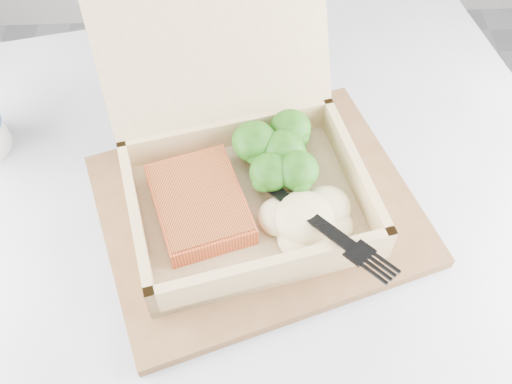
{
  "coord_description": "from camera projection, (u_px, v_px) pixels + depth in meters",
  "views": [
    {
      "loc": [
        0.11,
        0.35,
        1.28
      ],
      "look_at": [
        0.13,
        0.69,
        0.79
      ],
      "focal_mm": 40.0,
      "sensor_mm": 36.0,
      "label": 1
    }
  ],
  "objects": [
    {
      "name": "mashed_potatoes",
      "position": [
        305.0,
        218.0,
        0.58
      ],
      "size": [
        0.1,
        0.09,
        0.04
      ],
      "primitive_type": "ellipsoid",
      "color": "beige",
      "rests_on": "takeout_container"
    },
    {
      "name": "broccoli_pile",
      "position": [
        283.0,
        156.0,
        0.62
      ],
      "size": [
        0.11,
        0.11,
        0.04
      ],
      "primitive_type": null,
      "color": "#2F7E1C",
      "rests_on": "takeout_container"
    },
    {
      "name": "serving_tray",
      "position": [
        258.0,
        209.0,
        0.63
      ],
      "size": [
        0.4,
        0.35,
        0.01
      ],
      "primitive_type": "cube",
      "rotation": [
        0.0,
        0.0,
        0.3
      ],
      "color": "brown",
      "rests_on": "cafe_table"
    },
    {
      "name": "takeout_container",
      "position": [
        237.0,
        147.0,
        0.6
      ],
      "size": [
        0.3,
        0.32,
        0.22
      ],
      "rotation": [
        0.0,
        0.0,
        0.22
      ],
      "color": "tan",
      "rests_on": "serving_tray"
    },
    {
      "name": "salmon_fillet",
      "position": [
        199.0,
        204.0,
        0.59
      ],
      "size": [
        0.12,
        0.14,
        0.02
      ],
      "primitive_type": "cube",
      "rotation": [
        0.0,
        0.0,
        0.28
      ],
      "color": "#D45729",
      "rests_on": "takeout_container"
    },
    {
      "name": "cafe_table",
      "position": [
        236.0,
        342.0,
        0.75
      ],
      "size": [
        1.0,
        1.0,
        0.75
      ],
      "rotation": [
        0.0,
        0.0,
        0.19
      ],
      "color": "black",
      "rests_on": "floor"
    },
    {
      "name": "plastic_fork",
      "position": [
        291.0,
        200.0,
        0.57
      ],
      "size": [
        0.12,
        0.15,
        0.03
      ],
      "rotation": [
        0.0,
        0.0,
        3.8
      ],
      "color": "black",
      "rests_on": "mashed_potatoes"
    },
    {
      "name": "receipt",
      "position": [
        260.0,
        101.0,
        0.73
      ],
      "size": [
        0.07,
        0.13,
        0.0
      ],
      "primitive_type": "cube",
      "rotation": [
        0.0,
        0.0,
        -0.0
      ],
      "color": "white",
      "rests_on": "cafe_table"
    }
  ]
}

